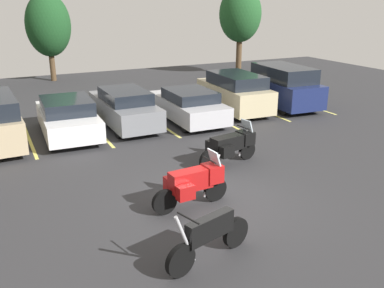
{
  "coord_description": "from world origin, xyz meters",
  "views": [
    {
      "loc": [
        -4.91,
        -9.11,
        5.11
      ],
      "look_at": [
        0.63,
        2.3,
        0.76
      ],
      "focal_mm": 39.97,
      "sensor_mm": 36.0,
      "label": 1
    }
  ],
  "objects_px": {
    "car_champagne": "(235,92)",
    "car_navy": "(281,86)",
    "motorcycle_touring": "(194,182)",
    "car_white": "(68,117)",
    "motorcycle_third": "(209,236)",
    "car_grey": "(124,107)",
    "motorcycle_second": "(231,144)",
    "car_silver": "(188,105)"
  },
  "relations": [
    {
      "from": "motorcycle_second",
      "to": "car_champagne",
      "type": "xyz_separation_m",
      "value": [
        3.65,
        5.78,
        0.26
      ]
    },
    {
      "from": "car_white",
      "to": "car_grey",
      "type": "relative_size",
      "value": 0.93
    },
    {
      "from": "motorcycle_third",
      "to": "car_navy",
      "type": "relative_size",
      "value": 0.44
    },
    {
      "from": "motorcycle_touring",
      "to": "car_champagne",
      "type": "bearing_deg",
      "value": 52.8
    },
    {
      "from": "motorcycle_second",
      "to": "car_silver",
      "type": "distance_m",
      "value": 5.3
    },
    {
      "from": "car_white",
      "to": "motorcycle_second",
      "type": "bearing_deg",
      "value": -52.21
    },
    {
      "from": "car_navy",
      "to": "motorcycle_second",
      "type": "bearing_deg",
      "value": -137.58
    },
    {
      "from": "motorcycle_second",
      "to": "motorcycle_touring",
      "type": "bearing_deg",
      "value": -137.69
    },
    {
      "from": "motorcycle_second",
      "to": "car_grey",
      "type": "relative_size",
      "value": 0.46
    },
    {
      "from": "car_white",
      "to": "car_grey",
      "type": "xyz_separation_m",
      "value": [
        2.41,
        0.42,
        0.03
      ]
    },
    {
      "from": "motorcycle_third",
      "to": "car_navy",
      "type": "bearing_deg",
      "value": 47.24
    },
    {
      "from": "car_silver",
      "to": "motorcycle_touring",
      "type": "bearing_deg",
      "value": -114.43
    },
    {
      "from": "motorcycle_touring",
      "to": "motorcycle_third",
      "type": "bearing_deg",
      "value": -108.77
    },
    {
      "from": "motorcycle_touring",
      "to": "motorcycle_third",
      "type": "distance_m",
      "value": 2.44
    },
    {
      "from": "car_white",
      "to": "car_silver",
      "type": "bearing_deg",
      "value": -1.42
    },
    {
      "from": "motorcycle_touring",
      "to": "car_navy",
      "type": "xyz_separation_m",
      "value": [
        8.64,
        7.89,
        0.33
      ]
    },
    {
      "from": "motorcycle_second",
      "to": "car_champagne",
      "type": "bearing_deg",
      "value": 57.76
    },
    {
      "from": "motorcycle_third",
      "to": "car_white",
      "type": "xyz_separation_m",
      "value": [
        -0.96,
        9.83,
        0.17
      ]
    },
    {
      "from": "car_silver",
      "to": "car_white",
      "type": "bearing_deg",
      "value": 178.58
    },
    {
      "from": "car_white",
      "to": "car_navy",
      "type": "height_order",
      "value": "car_navy"
    },
    {
      "from": "motorcycle_touring",
      "to": "car_champagne",
      "type": "distance_m",
      "value": 10.0
    },
    {
      "from": "car_silver",
      "to": "car_champagne",
      "type": "bearing_deg",
      "value": 11.92
    },
    {
      "from": "motorcycle_third",
      "to": "car_grey",
      "type": "relative_size",
      "value": 0.45
    },
    {
      "from": "car_navy",
      "to": "car_white",
      "type": "bearing_deg",
      "value": -178.0
    },
    {
      "from": "car_silver",
      "to": "car_grey",
      "type": "bearing_deg",
      "value": 168.5
    },
    {
      "from": "car_grey",
      "to": "car_silver",
      "type": "xyz_separation_m",
      "value": [
        2.7,
        -0.55,
        -0.07
      ]
    },
    {
      "from": "motorcycle_touring",
      "to": "car_champagne",
      "type": "relative_size",
      "value": 0.47
    },
    {
      "from": "motorcycle_touring",
      "to": "motorcycle_second",
      "type": "xyz_separation_m",
      "value": [
        2.4,
        2.18,
        -0.02
      ]
    },
    {
      "from": "motorcycle_second",
      "to": "car_navy",
      "type": "relative_size",
      "value": 0.45
    },
    {
      "from": "motorcycle_third",
      "to": "car_silver",
      "type": "height_order",
      "value": "car_silver"
    },
    {
      "from": "motorcycle_touring",
      "to": "car_grey",
      "type": "xyz_separation_m",
      "value": [
        0.66,
        7.95,
        0.1
      ]
    },
    {
      "from": "motorcycle_second",
      "to": "motorcycle_third",
      "type": "xyz_separation_m",
      "value": [
        -3.18,
        -4.49,
        -0.08
      ]
    },
    {
      "from": "car_champagne",
      "to": "car_white",
      "type": "bearing_deg",
      "value": -176.76
    },
    {
      "from": "car_grey",
      "to": "car_silver",
      "type": "height_order",
      "value": "car_grey"
    },
    {
      "from": "car_champagne",
      "to": "car_navy",
      "type": "relative_size",
      "value": 0.91
    },
    {
      "from": "motorcycle_touring",
      "to": "motorcycle_third",
      "type": "xyz_separation_m",
      "value": [
        -0.78,
        -2.31,
        -0.1
      ]
    },
    {
      "from": "motorcycle_touring",
      "to": "car_white",
      "type": "relative_size",
      "value": 0.47
    },
    {
      "from": "car_white",
      "to": "car_champagne",
      "type": "xyz_separation_m",
      "value": [
        7.79,
        0.44,
        0.17
      ]
    },
    {
      "from": "car_white",
      "to": "car_champagne",
      "type": "height_order",
      "value": "car_champagne"
    },
    {
      "from": "car_champagne",
      "to": "motorcycle_third",
      "type": "bearing_deg",
      "value": -123.62
    },
    {
      "from": "car_grey",
      "to": "car_champagne",
      "type": "distance_m",
      "value": 5.39
    },
    {
      "from": "car_white",
      "to": "car_navy",
      "type": "bearing_deg",
      "value": 2.0
    }
  ]
}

